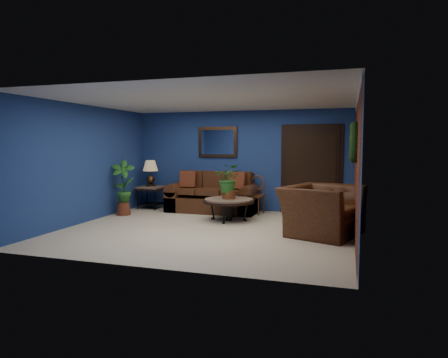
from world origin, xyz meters
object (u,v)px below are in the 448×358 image
(side_chair, at_px, (256,192))
(armchair, at_px, (322,210))
(end_table, at_px, (151,191))
(coffee_table, at_px, (229,201))
(sofa, at_px, (213,198))
(table_lamp, at_px, (150,170))

(side_chair, distance_m, armchair, 2.50)
(end_table, height_order, side_chair, side_chair)
(coffee_table, distance_m, end_table, 2.62)
(side_chair, bearing_deg, coffee_table, -99.34)
(coffee_table, relative_size, end_table, 1.77)
(side_chair, relative_size, armchair, 0.66)
(coffee_table, bearing_deg, end_table, 157.56)
(sofa, relative_size, coffee_table, 1.97)
(table_lamp, height_order, armchair, table_lamp)
(end_table, relative_size, side_chair, 0.69)
(coffee_table, height_order, end_table, end_table)
(sofa, bearing_deg, table_lamp, -178.90)
(sofa, distance_m, end_table, 1.72)
(end_table, xyz_separation_m, table_lamp, (0.00, -0.00, 0.56))
(sofa, bearing_deg, armchair, -33.78)
(sofa, height_order, armchair, sofa)
(coffee_table, distance_m, armchair, 2.18)
(table_lamp, relative_size, armchair, 0.47)
(end_table, distance_m, side_chair, 2.78)
(table_lamp, bearing_deg, coffee_table, -22.44)
(sofa, distance_m, coffee_table, 1.26)
(sofa, bearing_deg, end_table, -178.90)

